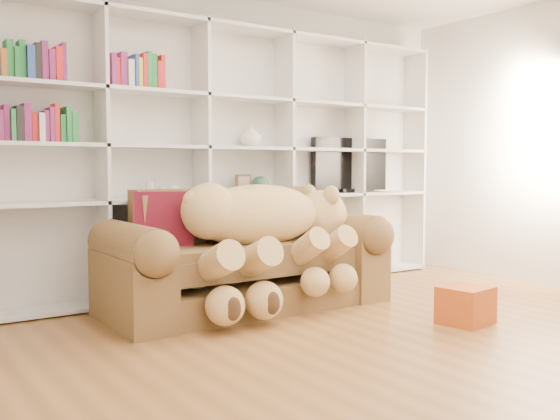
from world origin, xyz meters
TOP-DOWN VIEW (x-y plane):
  - floor at (0.00, 0.00)m, footprint 5.00×5.00m
  - wall_back at (0.00, 2.50)m, footprint 5.00×0.02m
  - bookshelf at (-0.24, 2.36)m, footprint 4.43×0.35m
  - sofa at (-0.38, 1.66)m, footprint 2.26×0.98m
  - teddy_bear at (-0.31, 1.47)m, footprint 1.66×0.92m
  - throw_pillow at (-1.01, 1.82)m, footprint 0.51×0.42m
  - gift_box at (0.65, 0.31)m, footprint 0.38×0.36m
  - tv at (1.31, 2.35)m, footprint 0.95×0.18m
  - picture_frame at (-0.01, 2.30)m, footprint 0.15×0.05m
  - green_vase at (0.17, 2.30)m, footprint 0.18×0.18m
  - figurine_tall at (-0.92, 2.30)m, footprint 0.08×0.08m
  - figurine_short at (-0.81, 2.30)m, footprint 0.07×0.07m
  - snow_globe at (-0.70, 2.30)m, footprint 0.11×0.11m
  - shelf_vase at (0.08, 2.30)m, footprint 0.24×0.24m

SIDE VIEW (x-z plane):
  - floor at x=0.00m, z-range 0.00..0.00m
  - gift_box at x=0.65m, z-range 0.00..0.27m
  - sofa at x=-0.38m, z-range -0.12..0.83m
  - teddy_bear at x=-0.31m, z-range 0.18..1.14m
  - throw_pillow at x=-1.01m, z-range 0.47..0.94m
  - figurine_short at x=-0.81m, z-range 0.86..0.97m
  - snow_globe at x=-0.70m, z-range 0.87..0.98m
  - figurine_tall at x=-0.92m, z-range 0.86..1.01m
  - green_vase at x=0.17m, z-range 0.86..1.04m
  - picture_frame at x=-0.01m, z-range 0.87..1.06m
  - tv at x=1.31m, z-range 0.86..1.42m
  - bookshelf at x=-0.24m, z-range 0.11..2.51m
  - wall_back at x=0.00m, z-range 0.00..2.70m
  - shelf_vase at x=0.08m, z-range 1.31..1.51m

